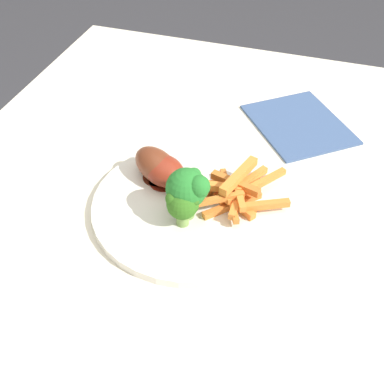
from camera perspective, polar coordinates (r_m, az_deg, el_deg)
The scene contains 8 objects.
dining_table at distance 0.83m, azimuth -0.68°, elevation -6.09°, with size 0.94×0.76×0.71m.
dinner_plate at distance 0.72m, azimuth 0.00°, elevation -1.54°, with size 0.28×0.28×0.01m, color white.
broccoli_floret_front at distance 0.66m, azimuth -1.06°, elevation -1.38°, with size 0.04×0.04×0.06m.
broccoli_floret_middle at distance 0.66m, azimuth -0.35°, elevation 0.45°, with size 0.06×0.06×0.08m.
carrot_fries_pile at distance 0.71m, azimuth 4.63°, elevation 0.05°, with size 0.13×0.16×0.04m.
chicken_drumstick_near at distance 0.74m, azimuth -3.72°, elevation 2.73°, with size 0.10×0.12×0.04m.
chicken_drumstick_far at distance 0.73m, azimuth -2.81°, elevation 2.30°, with size 0.07×0.11×0.04m.
napkin at distance 0.90m, azimuth 11.74°, elevation 7.35°, with size 0.17×0.14×0.00m, color #3D5684.
Camera 1 is at (-0.52, -0.18, 1.21)m, focal length 48.22 mm.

